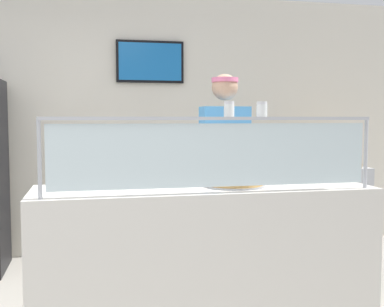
{
  "coord_description": "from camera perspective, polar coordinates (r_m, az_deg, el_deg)",
  "views": [
    {
      "loc": [
        0.36,
        -2.75,
        1.41
      ],
      "look_at": [
        1.05,
        0.37,
        1.17
      ],
      "focal_mm": 44.99,
      "sensor_mm": 36.0,
      "label": 1
    }
  ],
  "objects": [
    {
      "name": "pizza_tray",
      "position": [
        3.25,
        4.96,
        -3.6
      ],
      "size": [
        0.41,
        0.41,
        0.04
      ],
      "color": "#9EA0A8",
      "rests_on": "serving_counter"
    },
    {
      "name": "worker_figure",
      "position": [
        3.9,
        3.95,
        -1.71
      ],
      "size": [
        0.41,
        0.5,
        1.76
      ],
      "color": "#23232D",
      "rests_on": "ground"
    },
    {
      "name": "serving_counter",
      "position": [
        3.32,
        1.4,
        -12.12
      ],
      "size": [
        2.24,
        0.67,
        0.95
      ],
      "primitive_type": "cube",
      "color": "silver",
      "rests_on": "ground"
    },
    {
      "name": "pizza_box_stack",
      "position": [
        5.26,
        16.13,
        -0.76
      ],
      "size": [
        0.48,
        0.47,
        0.14
      ],
      "color": "tan",
      "rests_on": "prep_shelf"
    },
    {
      "name": "pepper_flake_shaker",
      "position": [
        3.01,
        8.28,
        5.11
      ],
      "size": [
        0.07,
        0.07,
        0.09
      ],
      "color": "white",
      "rests_on": "sneeze_guard"
    },
    {
      "name": "pizza_server",
      "position": [
        3.23,
        5.09,
        -3.26
      ],
      "size": [
        0.12,
        0.29,
        0.01
      ],
      "primitive_type": "cube",
      "rotation": [
        0.0,
        0.0,
        -0.18
      ],
      "color": "#ADAFB7",
      "rests_on": "pizza_tray"
    },
    {
      "name": "shop_rear_unit",
      "position": [
        5.15,
        -3.9,
        3.64
      ],
      "size": [
        6.64,
        0.13,
        2.7
      ],
      "color": "silver",
      "rests_on": "ground"
    },
    {
      "name": "sneeze_guard",
      "position": [
        2.92,
        2.72,
        0.97
      ],
      "size": [
        2.07,
        0.06,
        0.47
      ],
      "color": "#B2B5BC",
      "rests_on": "serving_counter"
    },
    {
      "name": "prep_shelf",
      "position": [
        5.32,
        15.9,
        -6.32
      ],
      "size": [
        0.7,
        0.55,
        0.9
      ],
      "primitive_type": "cube",
      "color": "#B7BABF",
      "rests_on": "ground"
    },
    {
      "name": "parmesan_shaker",
      "position": [
        2.94,
        4.42,
        5.16
      ],
      "size": [
        0.06,
        0.06,
        0.09
      ],
      "color": "white",
      "rests_on": "sneeze_guard"
    },
    {
      "name": "ground_plane",
      "position": [
        4.08,
        -0.91,
        -15.96
      ],
      "size": [
        12.0,
        12.0,
        0.0
      ],
      "primitive_type": "plane",
      "color": "gray",
      "rests_on": "ground"
    }
  ]
}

